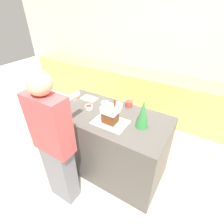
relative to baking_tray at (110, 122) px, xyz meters
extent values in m
plane|color=beige|center=(-0.10, 0.12, -0.94)|extent=(12.00, 12.00, 0.00)
cube|color=beige|center=(-0.10, 2.15, 0.36)|extent=(8.00, 0.05, 2.60)
cube|color=#DBBC60|center=(-0.10, 1.83, -0.50)|extent=(6.00, 0.60, 0.88)
cube|color=#514C47|center=(-0.10, 0.12, -0.47)|extent=(1.51, 0.77, 0.94)
cube|color=silver|center=(0.00, 0.00, 0.00)|extent=(0.40, 0.28, 0.01)
cube|color=brown|center=(0.00, 0.00, 0.07)|extent=(0.16, 0.13, 0.13)
cube|color=white|center=(0.00, 0.00, 0.17)|extent=(0.18, 0.15, 0.08)
cylinder|color=brown|center=(0.04, 0.02, 0.25)|extent=(0.02, 0.02, 0.09)
cone|color=#33843D|center=(0.34, 0.12, 0.16)|extent=(0.15, 0.15, 0.33)
cylinder|color=white|center=(-0.27, 0.30, 0.02)|extent=(0.10, 0.10, 0.04)
cylinder|color=#4770DB|center=(-0.27, 0.30, 0.04)|extent=(0.08, 0.08, 0.01)
cylinder|color=white|center=(-0.09, 0.34, 0.02)|extent=(0.13, 0.13, 0.05)
cylinder|color=white|center=(-0.09, 0.34, 0.04)|extent=(0.10, 0.10, 0.01)
cylinder|color=silver|center=(-0.39, 0.11, 0.02)|extent=(0.10, 0.10, 0.04)
cylinder|color=red|center=(-0.39, 0.11, 0.03)|extent=(0.08, 0.08, 0.01)
cylinder|color=silver|center=(-0.75, 0.20, 0.02)|extent=(0.11, 0.11, 0.05)
cylinder|color=orange|center=(-0.75, 0.20, 0.04)|extent=(0.09, 0.09, 0.01)
cylinder|color=silver|center=(-0.22, 0.19, 0.02)|extent=(0.09, 0.09, 0.04)
cylinder|color=#4770DB|center=(-0.22, 0.19, 0.03)|extent=(0.08, 0.08, 0.01)
cube|color=#CCB78C|center=(-0.55, 0.32, 0.01)|extent=(0.23, 0.15, 0.02)
cylinder|color=#B24238|center=(0.02, 0.43, 0.04)|extent=(0.09, 0.09, 0.08)
cube|color=slate|center=(-0.35, -0.55, -0.54)|extent=(0.34, 0.19, 0.81)
cube|color=#CC4C4C|center=(-0.35, -0.55, 0.18)|extent=(0.44, 0.20, 0.64)
sphere|color=#DBAD89|center=(-0.35, -0.55, 0.61)|extent=(0.22, 0.22, 0.22)
cylinder|color=#DBAD89|center=(-0.35, -0.33, 0.32)|extent=(0.07, 0.44, 0.07)
camera|label=1|loc=(0.86, -1.38, 1.21)|focal=28.00mm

